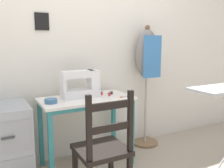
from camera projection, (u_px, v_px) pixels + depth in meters
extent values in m
cube|color=silver|center=(74.00, 40.00, 2.64)|extent=(10.00, 0.05, 2.55)
cube|color=black|center=(42.00, 21.00, 2.43)|extent=(0.14, 0.01, 0.17)
cube|color=silver|center=(86.00, 99.00, 2.48)|extent=(0.91, 0.48, 0.02)
cube|color=teal|center=(94.00, 107.00, 2.31)|extent=(0.83, 0.03, 0.04)
cube|color=teal|center=(51.00, 149.00, 2.18)|extent=(0.04, 0.04, 0.69)
cube|color=teal|center=(132.00, 132.00, 2.56)|extent=(0.04, 0.04, 0.69)
cube|color=teal|center=(41.00, 134.00, 2.52)|extent=(0.04, 0.04, 0.69)
cube|color=teal|center=(113.00, 121.00, 2.91)|extent=(0.04, 0.04, 0.69)
cube|color=white|center=(80.00, 93.00, 2.50)|extent=(0.37, 0.17, 0.08)
cube|color=white|center=(93.00, 79.00, 2.54)|extent=(0.09, 0.15, 0.19)
cube|color=white|center=(78.00, 74.00, 2.45)|extent=(0.33, 0.13, 0.07)
cube|color=white|center=(64.00, 85.00, 2.40)|extent=(0.04, 0.09, 0.12)
cylinder|color=#B22D2D|center=(98.00, 79.00, 2.56)|extent=(0.02, 0.06, 0.06)
cylinder|color=#99999E|center=(93.00, 69.00, 2.52)|extent=(0.01, 0.01, 0.02)
cylinder|color=teal|center=(51.00, 101.00, 2.26)|extent=(0.11, 0.11, 0.04)
cylinder|color=#243D54|center=(51.00, 99.00, 2.26)|extent=(0.09, 0.09, 0.01)
cube|color=silver|center=(126.00, 96.00, 2.53)|extent=(0.10, 0.03, 0.00)
cube|color=silver|center=(127.00, 96.00, 2.52)|extent=(0.10, 0.02, 0.00)
torus|color=#DB511E|center=(121.00, 97.00, 2.49)|extent=(0.03, 0.03, 0.01)
torus|color=#DB511E|center=(121.00, 97.00, 2.50)|extent=(0.03, 0.03, 0.01)
cylinder|color=red|center=(102.00, 93.00, 2.59)|extent=(0.02, 0.02, 0.04)
cylinder|color=beige|center=(102.00, 91.00, 2.59)|extent=(0.03, 0.03, 0.00)
cylinder|color=beige|center=(102.00, 95.00, 2.59)|extent=(0.03, 0.03, 0.00)
cylinder|color=red|center=(109.00, 94.00, 2.55)|extent=(0.02, 0.02, 0.04)
cylinder|color=beige|center=(109.00, 92.00, 2.55)|extent=(0.03, 0.03, 0.00)
cylinder|color=beige|center=(109.00, 96.00, 2.55)|extent=(0.03, 0.03, 0.00)
cylinder|color=black|center=(111.00, 93.00, 2.64)|extent=(0.04, 0.04, 0.03)
cylinder|color=beige|center=(111.00, 92.00, 2.64)|extent=(0.04, 0.04, 0.00)
cylinder|color=beige|center=(111.00, 94.00, 2.64)|extent=(0.04, 0.04, 0.00)
cube|color=black|center=(101.00, 150.00, 2.00)|extent=(0.40, 0.38, 0.04)
cube|color=black|center=(111.00, 161.00, 2.26)|extent=(0.04, 0.04, 0.39)
cube|color=black|center=(89.00, 128.00, 1.74)|extent=(0.04, 0.04, 0.48)
cube|color=black|center=(130.00, 121.00, 1.90)|extent=(0.04, 0.04, 0.48)
cube|color=black|center=(110.00, 106.00, 1.79)|extent=(0.34, 0.02, 0.06)
cube|color=black|center=(110.00, 128.00, 1.82)|extent=(0.34, 0.02, 0.06)
cube|color=#93999E|center=(6.00, 145.00, 2.21)|extent=(0.40, 0.52, 0.73)
cube|color=gray|center=(8.00, 138.00, 1.95)|extent=(0.37, 0.01, 0.26)
cube|color=#333338|center=(8.00, 138.00, 1.94)|extent=(0.10, 0.01, 0.02)
cylinder|color=#846647|center=(145.00, 142.00, 3.12)|extent=(0.32, 0.32, 0.03)
cylinder|color=#ADA89E|center=(146.00, 107.00, 3.04)|extent=(0.03, 0.03, 0.89)
ellipsoid|color=gray|center=(147.00, 54.00, 2.93)|extent=(0.29, 0.21, 0.57)
sphere|color=brown|center=(147.00, 28.00, 2.88)|extent=(0.06, 0.06, 0.06)
cube|color=teal|center=(152.00, 57.00, 2.84)|extent=(0.24, 0.01, 0.48)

